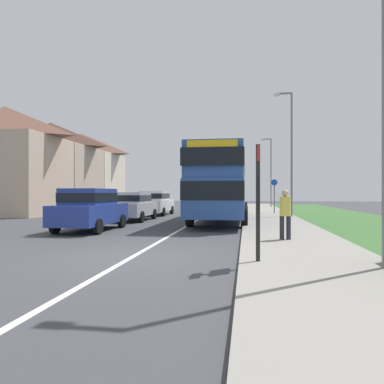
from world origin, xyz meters
The scene contains 14 objects.
ground_plane centered at (0.00, 0.00, 0.00)m, with size 120.00×120.00×0.00m, color #424247.
lane_marking_centre centered at (0.00, 8.00, 0.00)m, with size 0.14×60.00×0.01m, color silver.
pavement_near_side centered at (4.20, 6.00, 0.06)m, with size 3.20×68.00×0.12m, color gray.
double_decker_bus centered at (1.43, 10.95, 2.14)m, with size 2.80×10.86×3.70m.
parked_car_blue centered at (-3.62, 5.61, 0.95)m, with size 1.93×4.28×1.74m.
parked_car_silver centered at (-3.52, 11.03, 0.88)m, with size 1.89×4.25×1.59m.
parked_car_white centered at (-3.56, 16.15, 0.93)m, with size 1.97×4.50×1.69m.
pedestrian_at_stop centered at (3.95, 2.98, 0.98)m, with size 0.34×0.34×1.67m.
bus_stop_sign centered at (3.00, -0.75, 1.54)m, with size 0.09×0.52×2.60m.
cycle_route_sign centered at (4.75, 17.74, 1.43)m, with size 0.44×0.08×2.52m.
street_lamp_near centered at (5.33, -1.06, 4.67)m, with size 1.14×0.20×8.22m.
street_lamp_mid centered at (5.43, 14.35, 4.43)m, with size 1.14×0.20×7.75m.
street_lamp_far centered at (5.23, 29.93, 4.16)m, with size 1.14×0.20×7.22m.
house_terrace_far_side centered at (-14.04, 20.61, 3.83)m, with size 7.43×17.77×7.65m.
Camera 1 is at (2.75, -8.55, 1.57)m, focal length 33.86 mm.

